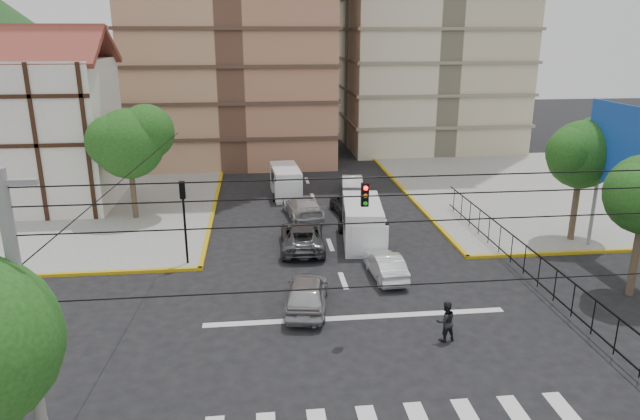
{
  "coord_description": "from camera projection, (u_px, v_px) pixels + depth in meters",
  "views": [
    {
      "loc": [
        -3.98,
        -20.4,
        11.65
      ],
      "look_at": [
        -1.26,
        4.0,
        4.0
      ],
      "focal_mm": 32.0,
      "sensor_mm": 36.0,
      "label": 1
    }
  ],
  "objects": [
    {
      "name": "billboard",
      "position": [
        625.0,
        150.0,
        28.68
      ],
      "size": [
        0.36,
        6.2,
        8.1
      ],
      "color": "slate",
      "rests_on": "ground"
    },
    {
      "name": "pedestrian_crosswalk",
      "position": [
        445.0,
        321.0,
        22.33
      ],
      "size": [
        0.93,
        0.79,
        1.67
      ],
      "primitive_type": "imported",
      "rotation": [
        0.0,
        0.0,
        3.36
      ],
      "color": "black",
      "rests_on": "ground"
    },
    {
      "name": "traffic_light_hanging",
      "position": [
        376.0,
        208.0,
        19.56
      ],
      "size": [
        18.0,
        9.12,
        0.92
      ],
      "color": "black",
      "rests_on": "ground"
    },
    {
      "name": "car_silver_rear_left",
      "position": [
        303.0,
        207.0,
        37.38
      ],
      "size": [
        2.69,
        5.26,
        1.46
      ],
      "primitive_type": "imported",
      "rotation": [
        0.0,
        0.0,
        3.27
      ],
      "color": "silver",
      "rests_on": "ground"
    },
    {
      "name": "sidewalk_nw",
      "position": [
        30.0,
        205.0,
        40.08
      ],
      "size": [
        26.0,
        26.0,
        0.15
      ],
      "primitive_type": "cube",
      "color": "gray",
      "rests_on": "ground"
    },
    {
      "name": "car_grey_mid_left",
      "position": [
        302.0,
        236.0,
        32.03
      ],
      "size": [
        2.62,
        5.26,
        1.43
      ],
      "primitive_type": "imported",
      "rotation": [
        0.0,
        0.0,
        3.09
      ],
      "color": "#505156",
      "rests_on": "ground"
    },
    {
      "name": "tudor_building",
      "position": [
        34.0,
        131.0,
        38.65
      ],
      "size": [
        10.8,
        8.05,
        12.23
      ],
      "color": "silver",
      "rests_on": "ground"
    },
    {
      "name": "traffic_light_nw",
      "position": [
        184.0,
        209.0,
        28.89
      ],
      "size": [
        0.28,
        0.22,
        4.4
      ],
      "color": "black",
      "rests_on": "ground"
    },
    {
      "name": "utility_pole_sw",
      "position": [
        32.0,
        365.0,
        12.33
      ],
      "size": [
        1.4,
        0.28,
        9.0
      ],
      "color": "slate",
      "rests_on": "ground"
    },
    {
      "name": "van_left_lane",
      "position": [
        286.0,
        183.0,
        42.04
      ],
      "size": [
        2.18,
        4.92,
        2.17
      ],
      "rotation": [
        0.0,
        0.0,
        0.06
      ],
      "color": "silver",
      "rests_on": "ground"
    },
    {
      "name": "tree_park_c",
      "position": [
        584.0,
        151.0,
        31.7
      ],
      "size": [
        4.65,
        3.8,
        7.25
      ],
      "color": "#473828",
      "rests_on": "ground"
    },
    {
      "name": "car_white_rear_right",
      "position": [
        352.0,
        183.0,
        43.24
      ],
      "size": [
        2.02,
        4.46,
        1.42
      ],
      "primitive_type": "imported",
      "rotation": [
        0.0,
        0.0,
        3.02
      ],
      "color": "silver",
      "rests_on": "ground"
    },
    {
      "name": "car_white_front_right",
      "position": [
        385.0,
        265.0,
        28.22
      ],
      "size": [
        1.58,
        3.95,
        1.28
      ],
      "primitive_type": "imported",
      "rotation": [
        0.0,
        0.0,
        3.2
      ],
      "color": "white",
      "rests_on": "ground"
    },
    {
      "name": "ground",
      "position": [
        362.0,
        331.0,
        23.24
      ],
      "size": [
        160.0,
        160.0,
        0.0
      ],
      "primitive_type": "plane",
      "color": "black",
      "rests_on": "ground"
    },
    {
      "name": "tree_tudor",
      "position": [
        130.0,
        140.0,
        35.63
      ],
      "size": [
        5.39,
        4.4,
        7.43
      ],
      "color": "#473828",
      "rests_on": "ground"
    },
    {
      "name": "van_right_lane",
      "position": [
        363.0,
        225.0,
        32.54
      ],
      "size": [
        2.69,
        5.53,
        2.39
      ],
      "rotation": [
        0.0,
        0.0,
        -0.12
      ],
      "color": "silver",
      "rests_on": "ground"
    },
    {
      "name": "car_darkgrey_mid_right",
      "position": [
        348.0,
        205.0,
        37.9
      ],
      "size": [
        2.26,
        4.43,
        1.44
      ],
      "primitive_type": "imported",
      "rotation": [
        0.0,
        0.0,
        3.28
      ],
      "color": "black",
      "rests_on": "ground"
    },
    {
      "name": "car_silver_front_left",
      "position": [
        307.0,
        292.0,
        24.99
      ],
      "size": [
        2.46,
        4.66,
        1.51
      ],
      "primitive_type": "imported",
      "rotation": [
        0.0,
        0.0,
        2.98
      ],
      "color": "#A7A7AC",
      "rests_on": "ground"
    },
    {
      "name": "sidewalk_ne",
      "position": [
        568.0,
        188.0,
        44.31
      ],
      "size": [
        26.0,
        26.0,
        0.15
      ],
      "primitive_type": "cube",
      "color": "gray",
      "rests_on": "ground"
    },
    {
      "name": "park_fence",
      "position": [
        523.0,
        277.0,
        28.47
      ],
      "size": [
        0.1,
        22.5,
        1.66
      ],
      "primitive_type": null,
      "color": "black",
      "rests_on": "ground"
    },
    {
      "name": "stop_line",
      "position": [
        356.0,
        317.0,
        24.38
      ],
      "size": [
        13.0,
        0.4,
        0.01
      ],
      "primitive_type": "cube",
      "color": "silver",
      "rests_on": "ground"
    }
  ]
}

